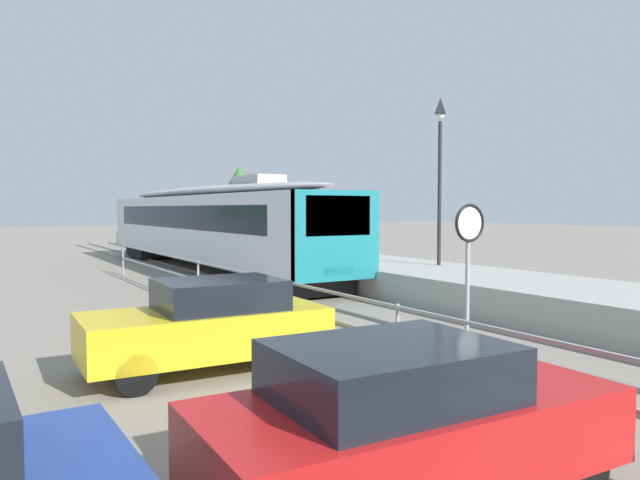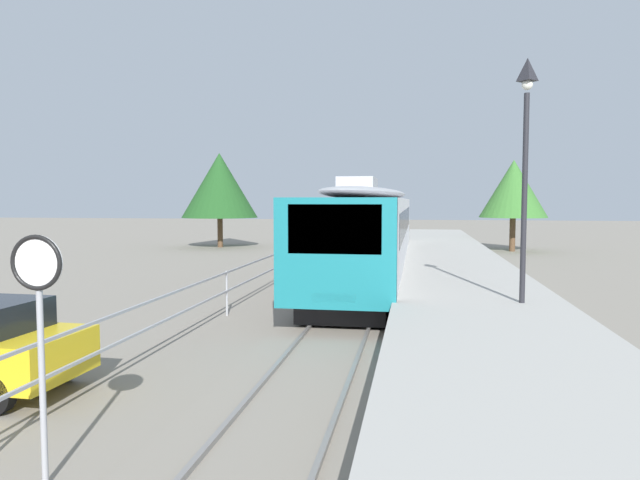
% 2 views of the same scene
% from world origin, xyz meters
% --- Properties ---
extents(ground_plane, '(160.00, 160.00, 0.00)m').
position_xyz_m(ground_plane, '(-3.00, 22.00, 0.00)').
color(ground_plane, gray).
extents(track_rails, '(3.20, 60.00, 0.14)m').
position_xyz_m(track_rails, '(0.00, 22.00, 0.03)').
color(track_rails, gray).
rests_on(track_rails, ground).
extents(commuter_train, '(2.82, 20.75, 3.74)m').
position_xyz_m(commuter_train, '(0.00, 29.02, 2.15)').
color(commuter_train, silver).
rests_on(commuter_train, track_rails).
extents(station_platform, '(3.90, 60.00, 0.90)m').
position_xyz_m(station_platform, '(3.25, 22.00, 0.45)').
color(station_platform, '#A8A59E').
rests_on(station_platform, ground).
extents(platform_lamp_mid_platform, '(0.34, 0.34, 5.35)m').
position_xyz_m(platform_lamp_mid_platform, '(4.15, 19.22, 4.62)').
color(platform_lamp_mid_platform, '#232328').
rests_on(platform_lamp_mid_platform, station_platform).
extents(speed_limit_sign, '(0.61, 0.10, 2.81)m').
position_xyz_m(speed_limit_sign, '(-2.22, 11.57, 2.12)').
color(speed_limit_sign, '#9EA0A5').
rests_on(speed_limit_sign, ground).
extents(tree_behind_carpark, '(5.10, 5.10, 6.36)m').
position_xyz_m(tree_behind_carpark, '(-11.33, 43.29, 4.18)').
color(tree_behind_carpark, brown).
rests_on(tree_behind_carpark, ground).
extents(tree_behind_station_far, '(4.14, 4.14, 5.69)m').
position_xyz_m(tree_behind_station_far, '(7.73, 43.31, 3.89)').
color(tree_behind_station_far, brown).
rests_on(tree_behind_station_far, ground).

